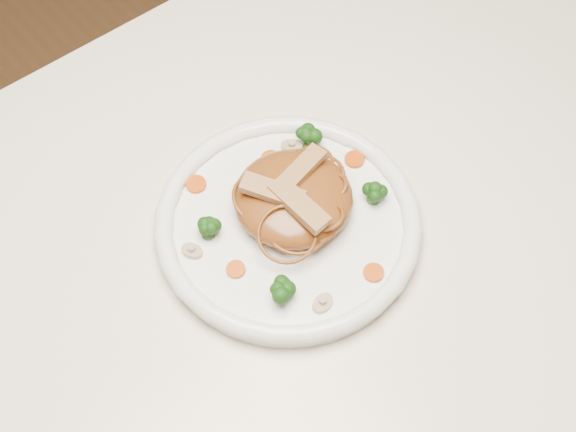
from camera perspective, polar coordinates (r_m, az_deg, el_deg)
table at (r=0.95m, az=-2.44°, el=-7.60°), size 1.20×0.80×0.75m
plate at (r=0.89m, az=0.00°, el=-0.78°), size 0.33×0.33×0.02m
noodle_mound at (r=0.88m, az=0.36°, el=1.25°), size 0.16×0.16×0.04m
chicken_a at (r=0.87m, az=0.94°, el=3.26°), size 0.06×0.03×0.01m
chicken_b at (r=0.85m, az=-1.07°, el=1.70°), size 0.05×0.07×0.01m
chicken_c at (r=0.84m, az=0.74°, el=0.79°), size 0.03×0.07×0.01m
broccoli_0 at (r=0.93m, az=1.32°, el=5.45°), size 0.04×0.04×0.03m
broccoli_1 at (r=0.87m, az=-5.52°, el=-0.80°), size 0.03×0.03×0.03m
broccoli_2 at (r=0.82m, az=-0.42°, el=-4.94°), size 0.03×0.03×0.03m
broccoli_3 at (r=0.89m, az=5.88°, el=1.60°), size 0.03×0.03×0.03m
carrot_0 at (r=0.93m, az=-1.20°, el=3.93°), size 0.02×0.02×0.00m
carrot_1 at (r=0.85m, az=-3.57°, el=-3.65°), size 0.03×0.03×0.00m
carrot_2 at (r=0.93m, az=4.55°, el=3.86°), size 0.03×0.03×0.00m
carrot_3 at (r=0.91m, az=-6.28°, el=2.16°), size 0.03×0.03×0.00m
carrot_4 at (r=0.85m, az=5.85°, el=-3.87°), size 0.02×0.02×0.00m
mushroom_0 at (r=0.83m, az=2.37°, el=-5.94°), size 0.03×0.03×0.01m
mushroom_1 at (r=0.95m, az=1.83°, el=5.53°), size 0.03×0.03×0.01m
mushroom_2 at (r=0.87m, az=-6.55°, el=-2.39°), size 0.03×0.03×0.01m
mushroom_3 at (r=0.94m, az=0.27°, el=4.75°), size 0.04×0.04×0.01m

